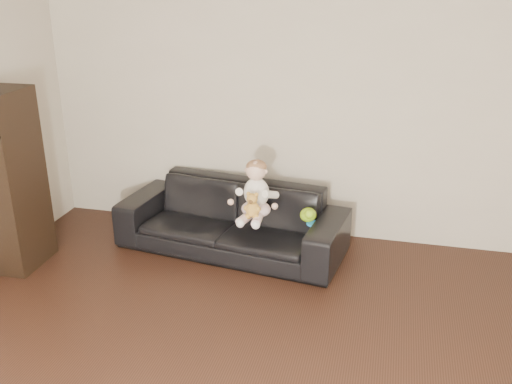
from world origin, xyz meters
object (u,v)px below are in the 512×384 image
(toy_blue_disc, at_px, (313,224))
(toy_green, at_px, (308,215))
(teddy_bear, at_px, (252,206))
(toy_rattle, at_px, (311,218))
(cabinet, at_px, (9,181))
(sofa, at_px, (232,219))
(baby, at_px, (256,193))

(toy_blue_disc, bearing_deg, toy_green, 131.57)
(teddy_bear, relative_size, toy_rattle, 3.34)
(toy_rattle, bearing_deg, cabinet, -166.15)
(sofa, height_order, toy_blue_disc, sofa)
(sofa, distance_m, toy_rattle, 0.72)
(teddy_bear, distance_m, toy_green, 0.48)
(baby, height_order, toy_rattle, baby)
(sofa, relative_size, toy_blue_disc, 18.07)
(teddy_bear, bearing_deg, sofa, 137.96)
(cabinet, relative_size, baby, 2.96)
(baby, distance_m, teddy_bear, 0.16)
(teddy_bear, height_order, toy_rattle, teddy_bear)
(toy_green, bearing_deg, baby, -176.96)
(sofa, bearing_deg, toy_green, 0.79)
(cabinet, distance_m, toy_green, 2.43)
(cabinet, height_order, toy_green, cabinet)
(sofa, bearing_deg, cabinet, -149.99)
(baby, bearing_deg, sofa, 159.35)
(teddy_bear, xyz_separation_m, toy_rattle, (0.45, 0.17, -0.13))
(sofa, bearing_deg, baby, -16.24)
(baby, height_order, teddy_bear, baby)
(sofa, distance_m, baby, 0.41)
(toy_green, bearing_deg, cabinet, -165.85)
(toy_blue_disc, bearing_deg, teddy_bear, -166.33)
(teddy_bear, distance_m, toy_blue_disc, 0.52)
(cabinet, xyz_separation_m, toy_blue_disc, (2.38, 0.53, -0.35))
(baby, bearing_deg, teddy_bear, -82.76)
(teddy_bear, bearing_deg, cabinet, -163.92)
(cabinet, bearing_deg, toy_rattle, 12.67)
(baby, bearing_deg, toy_rattle, 5.42)
(toy_rattle, bearing_deg, toy_blue_disc, -60.51)
(baby, xyz_separation_m, toy_green, (0.44, 0.02, -0.16))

